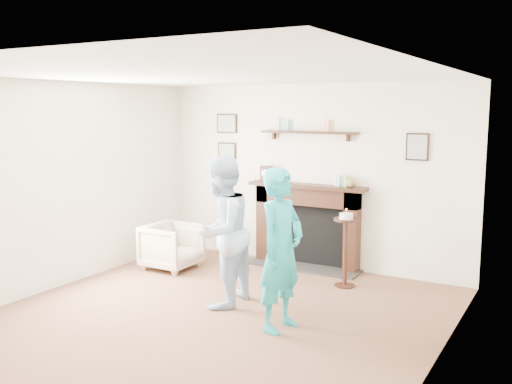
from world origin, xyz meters
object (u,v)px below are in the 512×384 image
man (222,305)px  pedestal_table (346,239)px  armchair (172,268)px  woman (281,328)px

man → pedestal_table: size_ratio=1.71×
armchair → woman: 2.56m
armchair → man: man is taller
man → pedestal_table: (0.95, 1.31, 0.60)m
man → woman: man is taller
armchair → woman: size_ratio=0.42×
man → woman: bearing=68.7°
armchair → man: size_ratio=0.41×
armchair → pedestal_table: size_ratio=0.70×
man → woman: 0.93m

